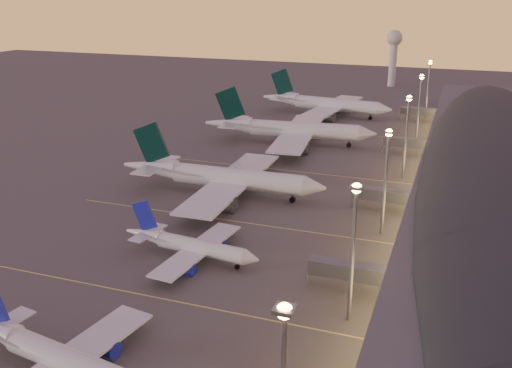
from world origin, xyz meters
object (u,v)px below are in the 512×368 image
object	(u,v)px
airliner_narrow_south	(54,355)
airliner_wide_mid	(289,130)
airliner_narrow_north	(190,246)
radar_tower	(394,49)
airliner_wide_near	(220,177)
airliner_wide_far	(325,104)

from	to	relation	value
airliner_narrow_south	airliner_wide_mid	world-z (taller)	airliner_wide_mid
airliner_narrow_north	airliner_narrow_south	bearing A→B (deg)	-86.83
airliner_narrow_north	radar_tower	size ratio (longest dim) A/B	1.03
airliner_narrow_north	airliner_wide_near	xyz separation A→B (m)	(-10.00, 39.97, 2.00)
airliner_wide_near	radar_tower	distance (m)	209.55
airliner_wide_far	airliner_wide_near	bearing A→B (deg)	-83.95
airliner_narrow_south	airliner_wide_mid	size ratio (longest dim) A/B	0.58
airliner_wide_near	airliner_wide_far	distance (m)	114.44
airliner_narrow_north	airliner_wide_far	bearing A→B (deg)	98.05
radar_tower	airliner_wide_far	bearing A→B (deg)	-101.12
airliner_narrow_north	airliner_wide_near	size ratio (longest dim) A/B	0.54
airliner_wide_far	airliner_wide_mid	bearing A→B (deg)	-83.40
airliner_wide_near	airliner_wide_mid	bearing A→B (deg)	86.68
airliner_wide_near	radar_tower	world-z (taller)	radar_tower
airliner_wide_near	airliner_wide_far	world-z (taller)	airliner_wide_far
airliner_narrow_north	airliner_wide_mid	bearing A→B (deg)	99.98
airliner_narrow_south	airliner_wide_near	xyz separation A→B (m)	(-8.27, 82.75, 1.59)
radar_tower	airliner_narrow_north	bearing A→B (deg)	-92.64
airliner_narrow_south	airliner_wide_far	distance (m)	197.23
airliner_narrow_north	airliner_wide_far	xyz separation A→B (m)	(-6.94, 154.37, 2.10)
airliner_wide_far	radar_tower	distance (m)	96.61
radar_tower	airliner_wide_mid	bearing A→B (deg)	-97.44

